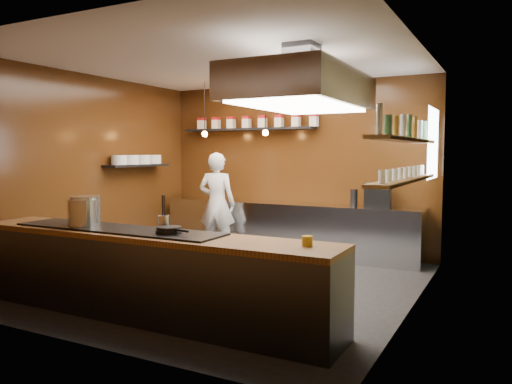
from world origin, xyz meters
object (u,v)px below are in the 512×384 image
Objects in this scene: chef at (217,204)px; stockpot_small at (83,213)px; extractor_hood at (301,88)px; stockpot_large at (85,210)px; espresso_machine at (378,195)px.

stockpot_small is at bearing 82.52° from chef.
extractor_hood is 5.84× the size of stockpot_large.
extractor_hood is 2.86m from stockpot_large.
stockpot_large is 3.18m from chef.
espresso_machine is at bearing -179.93° from chef.
chef reaches higher than espresso_machine.
chef is at bearing -175.95° from espresso_machine.
stockpot_small is at bearing -149.48° from extractor_hood.
extractor_hood reaches higher than espresso_machine.
chef is (-0.24, 3.25, -0.21)m from stockpot_small.
chef reaches higher than stockpot_small.
extractor_hood is 2.86m from stockpot_small.
extractor_hood reaches higher than stockpot_large.
extractor_hood is 2.91m from espresso_machine.
chef is (-0.19, 3.17, -0.22)m from stockpot_large.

